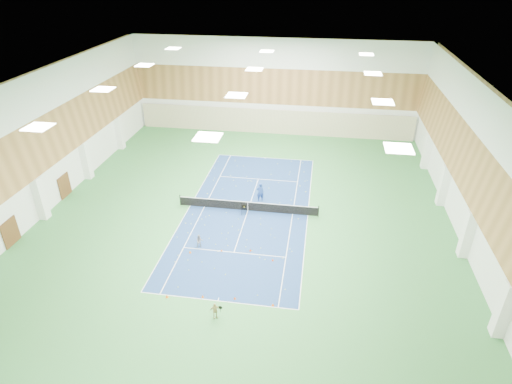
% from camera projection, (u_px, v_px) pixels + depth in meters
% --- Properties ---
extents(ground, '(40.00, 40.00, 0.00)m').
position_uv_depth(ground, '(248.00, 211.00, 39.24)').
color(ground, '#327638').
rests_on(ground, ground).
extents(room_shell, '(36.00, 40.00, 12.00)m').
position_uv_depth(room_shell, '(247.00, 150.00, 36.34)').
color(room_shell, white).
rests_on(room_shell, ground).
extents(wood_cladding, '(36.00, 40.00, 8.00)m').
position_uv_depth(wood_cladding, '(247.00, 128.00, 35.37)').
color(wood_cladding, '#A06D3B').
rests_on(wood_cladding, room_shell).
extents(ceiling_light_grid, '(21.40, 25.40, 0.06)m').
position_uv_depth(ceiling_light_grid, '(246.00, 81.00, 33.47)').
color(ceiling_light_grid, white).
rests_on(ceiling_light_grid, room_shell).
extents(court_surface, '(10.97, 23.77, 0.01)m').
position_uv_depth(court_surface, '(248.00, 211.00, 39.24)').
color(court_surface, navy).
rests_on(court_surface, ground).
extents(tennis_balls_scatter, '(10.57, 22.77, 0.07)m').
position_uv_depth(tennis_balls_scatter, '(248.00, 210.00, 39.22)').
color(tennis_balls_scatter, '#DCF029').
rests_on(tennis_balls_scatter, ground).
extents(tennis_net, '(12.80, 0.10, 1.10)m').
position_uv_depth(tennis_net, '(248.00, 205.00, 38.98)').
color(tennis_net, black).
rests_on(tennis_net, ground).
extents(back_curtain, '(35.40, 0.16, 3.20)m').
position_uv_depth(back_curtain, '(274.00, 122.00, 55.54)').
color(back_curtain, '#C6B793').
rests_on(back_curtain, ground).
extents(door_left_a, '(0.08, 1.80, 2.20)m').
position_uv_depth(door_left_a, '(10.00, 232.00, 34.22)').
color(door_left_a, '#593319').
rests_on(door_left_a, ground).
extents(door_left_b, '(0.08, 1.80, 2.20)m').
position_uv_depth(door_left_b, '(65.00, 186.00, 41.14)').
color(door_left_b, '#593319').
rests_on(door_left_b, ground).
extents(coach, '(0.82, 0.70, 1.91)m').
position_uv_depth(coach, '(260.00, 192.00, 40.39)').
color(coach, '#1F4192').
rests_on(coach, ground).
extents(child_court, '(0.68, 0.61, 1.16)m').
position_uv_depth(child_court, '(200.00, 241.00, 34.05)').
color(child_court, gray).
rests_on(child_court, ground).
extents(child_apron, '(0.75, 0.55, 1.19)m').
position_uv_depth(child_apron, '(215.00, 310.00, 27.38)').
color(child_apron, tan).
rests_on(child_apron, ground).
extents(ball_cart, '(0.56, 0.56, 0.81)m').
position_uv_depth(ball_cart, '(244.00, 210.00, 38.56)').
color(ball_cart, black).
rests_on(ball_cart, ground).
extents(cone_svc_a, '(0.20, 0.20, 0.22)m').
position_uv_depth(cone_svc_a, '(190.00, 252.00, 33.60)').
color(cone_svc_a, orange).
rests_on(cone_svc_a, ground).
extents(cone_svc_b, '(0.17, 0.17, 0.19)m').
position_uv_depth(cone_svc_b, '(222.00, 250.00, 33.81)').
color(cone_svc_b, '#FF5A0D').
rests_on(cone_svc_b, ground).
extents(cone_svc_c, '(0.18, 0.18, 0.20)m').
position_uv_depth(cone_svc_c, '(250.00, 250.00, 33.82)').
color(cone_svc_c, red).
rests_on(cone_svc_c, ground).
extents(cone_svc_d, '(0.18, 0.18, 0.20)m').
position_uv_depth(cone_svc_d, '(273.00, 260.00, 32.74)').
color(cone_svc_d, '#E93D0C').
rests_on(cone_svc_d, ground).
extents(cone_base_a, '(0.22, 0.22, 0.24)m').
position_uv_depth(cone_base_a, '(167.00, 296.00, 29.22)').
color(cone_base_a, '#FD600D').
rests_on(cone_base_a, ground).
extents(cone_base_b, '(0.19, 0.19, 0.21)m').
position_uv_depth(cone_base_b, '(203.00, 296.00, 29.23)').
color(cone_base_b, '#EA5D0C').
rests_on(cone_base_b, ground).
extents(cone_base_c, '(0.19, 0.19, 0.21)m').
position_uv_depth(cone_base_c, '(235.00, 298.00, 29.08)').
color(cone_base_c, '#FC540D').
rests_on(cone_base_c, ground).
extents(cone_base_d, '(0.19, 0.19, 0.21)m').
position_uv_depth(cone_base_d, '(273.00, 305.00, 28.52)').
color(cone_base_d, '#FE5C0D').
rests_on(cone_base_d, ground).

